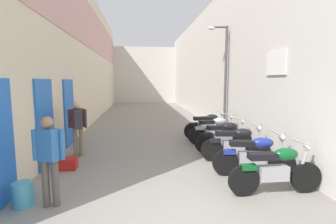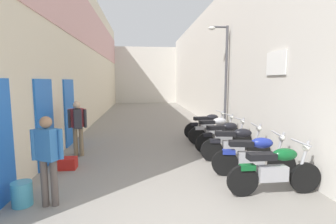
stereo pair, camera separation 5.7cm
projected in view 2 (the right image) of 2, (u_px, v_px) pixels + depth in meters
name	position (u px, v px, depth m)	size (l,w,h in m)	color
ground_plane	(152.00, 126.00, 12.05)	(37.55, 37.55, 0.00)	gray
building_left	(90.00, 57.00, 13.22)	(0.45, 21.55, 6.70)	beige
building_right	(206.00, 67.00, 13.99)	(0.45, 21.55, 5.88)	beige
building_far_end	(146.00, 75.00, 25.31)	(8.87, 2.00, 5.39)	beige
motorcycle_nearest	(275.00, 169.00, 4.73)	(1.85, 0.58, 1.04)	black
motorcycle_second	(254.00, 155.00, 5.64)	(1.84, 0.58, 1.04)	black
motorcycle_third	(236.00, 143.00, 6.70)	(1.84, 0.58, 1.04)	black
motorcycle_fourth	(224.00, 136.00, 7.61)	(1.85, 0.58, 1.04)	black
motorcycle_fifth	(215.00, 129.00, 8.60)	(1.85, 0.58, 1.04)	black
motorcycle_sixth	(208.00, 125.00, 9.48)	(1.84, 0.58, 1.04)	black
pedestrian_by_doorway	(48.00, 154.00, 4.25)	(0.52, 0.33, 1.57)	#564C47
pedestrian_mid_alley	(78.00, 125.00, 7.14)	(0.52, 0.39, 1.57)	#8C7251
pedestrian_further_down	(78.00, 124.00, 7.29)	(0.52, 0.35, 1.57)	#383842
water_jug_near_door	(22.00, 194.00, 4.35)	(0.34, 0.34, 0.42)	#4299B7
plastic_crate	(67.00, 163.00, 6.17)	(0.44, 0.32, 0.28)	red
street_lamp	(224.00, 72.00, 9.69)	(0.79, 0.18, 4.22)	#47474C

